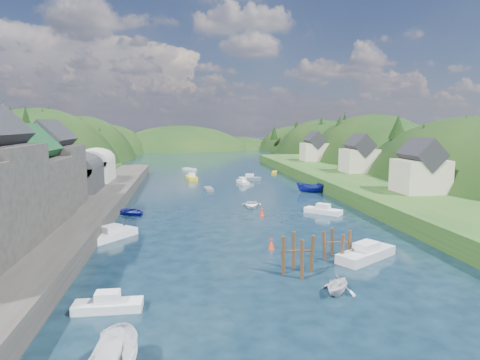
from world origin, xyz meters
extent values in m
plane|color=black|center=(0.00, 50.00, 0.00)|extent=(600.00, 600.00, 0.00)
ellipsoid|color=black|center=(-45.00, 75.00, -9.10)|extent=(44.00, 75.56, 52.00)
ellipsoid|color=black|center=(-45.00, 118.00, -8.43)|extent=(44.00, 75.56, 48.19)
ellipsoid|color=black|center=(-45.00, 160.00, -6.82)|extent=(44.00, 75.56, 39.00)
ellipsoid|color=black|center=(45.00, 32.00, -7.78)|extent=(36.00, 75.56, 44.49)
ellipsoid|color=black|center=(45.00, 75.00, -8.40)|extent=(36.00, 75.56, 48.00)
ellipsoid|color=black|center=(45.00, 118.00, -7.78)|extent=(36.00, 75.56, 44.49)
ellipsoid|color=black|center=(45.00, 160.00, -6.30)|extent=(36.00, 75.56, 36.00)
ellipsoid|color=black|center=(-10.00, 170.00, -10.00)|extent=(80.00, 60.00, 44.00)
ellipsoid|color=black|center=(18.00, 180.00, -12.00)|extent=(70.00, 56.00, 36.00)
cone|color=black|center=(-35.99, 41.27, 12.27)|extent=(3.35, 3.35, 7.52)
cone|color=black|center=(-40.48, 46.36, 12.68)|extent=(4.18, 4.18, 6.86)
cone|color=black|center=(-41.36, 66.57, 13.06)|extent=(4.73, 4.73, 6.59)
cone|color=black|center=(-41.66, 72.37, 13.42)|extent=(4.34, 4.34, 7.65)
cone|color=black|center=(-37.59, 85.71, 8.68)|extent=(5.28, 5.28, 5.69)
cone|color=black|center=(-40.26, 98.33, 11.88)|extent=(4.77, 4.77, 5.68)
cone|color=black|center=(-35.93, 103.30, 8.86)|extent=(4.07, 4.07, 5.73)
cone|color=black|center=(-39.09, 114.33, 10.14)|extent=(4.56, 4.56, 8.87)
cone|color=black|center=(-44.12, 123.50, 8.30)|extent=(4.75, 4.75, 5.94)
cone|color=black|center=(-39.78, 133.99, 9.21)|extent=(4.27, 4.27, 7.71)
cone|color=black|center=(40.86, 31.13, 11.03)|extent=(5.03, 5.03, 6.44)
cone|color=black|center=(37.25, 37.82, 9.80)|extent=(5.29, 5.29, 6.34)
cone|color=black|center=(37.30, 47.47, 12.09)|extent=(4.07, 4.07, 5.21)
cone|color=black|center=(39.04, 58.10, 8.12)|extent=(3.40, 3.40, 5.70)
cone|color=black|center=(42.47, 71.69, 11.21)|extent=(4.94, 4.94, 8.36)
cone|color=black|center=(36.74, 78.74, 11.99)|extent=(5.25, 5.25, 5.88)
cone|color=black|center=(44.06, 92.71, 12.66)|extent=(3.36, 3.36, 8.40)
cone|color=black|center=(40.95, 106.59, 11.13)|extent=(4.57, 4.57, 7.95)
cone|color=black|center=(42.50, 119.84, 9.38)|extent=(3.59, 3.59, 6.89)
cone|color=black|center=(37.16, 125.37, 11.37)|extent=(4.14, 4.14, 5.56)
cone|color=black|center=(31.89, 142.85, 8.71)|extent=(3.83, 3.83, 6.11)
cube|color=#2D2B28|center=(-24.00, 20.00, 1.00)|extent=(12.00, 110.00, 2.00)
cube|color=#234719|center=(-31.00, 20.00, 1.25)|extent=(12.00, 110.00, 2.50)
cube|color=#2D2B28|center=(-26.00, 12.00, 5.50)|extent=(8.00, 9.00, 7.00)
cube|color=#1E592D|center=(-26.00, 12.00, 9.96)|extent=(5.88, 9.36, 5.88)
cube|color=#2D2B28|center=(-26.00, 21.00, 6.00)|extent=(7.00, 8.00, 8.00)
cube|color=black|center=(-26.00, 21.00, 10.84)|extent=(5.15, 8.32, 5.15)
cube|color=#2D2D30|center=(-26.00, 33.00, 4.00)|extent=(7.00, 9.00, 4.00)
cylinder|color=#2D2D30|center=(-26.00, 33.00, 6.00)|extent=(7.00, 9.00, 7.00)
cube|color=#B2B2A8|center=(-26.00, 45.00, 4.00)|extent=(7.00, 9.00, 4.00)
cylinder|color=#B2B2A8|center=(-26.00, 45.00, 6.00)|extent=(7.00, 9.00, 7.00)
cube|color=#234719|center=(25.00, 40.00, 1.20)|extent=(16.00, 120.00, 2.40)
cube|color=beige|center=(27.00, 22.00, 4.90)|extent=(7.00, 6.00, 5.00)
cube|color=black|center=(27.00, 22.00, 8.24)|extent=(5.15, 6.24, 5.15)
cube|color=beige|center=(29.00, 48.00, 4.90)|extent=(7.00, 6.00, 5.00)
cube|color=black|center=(29.00, 48.00, 8.24)|extent=(5.15, 6.24, 5.15)
cube|color=beige|center=(28.00, 75.00, 4.90)|extent=(7.00, 6.00, 5.00)
cube|color=black|center=(28.00, 75.00, 8.24)|extent=(5.15, 6.24, 5.15)
cylinder|color=#382314|center=(2.04, -1.95, 1.37)|extent=(0.32, 0.32, 3.93)
cylinder|color=#382314|center=(0.78, -0.69, 1.37)|extent=(0.32, 0.32, 3.93)
cylinder|color=#382314|center=(-0.49, -1.95, 1.37)|extent=(0.32, 0.32, 3.93)
cylinder|color=#382314|center=(0.78, -3.22, 1.37)|extent=(0.32, 0.32, 3.93)
cylinder|color=#382314|center=(0.78, -1.95, 2.00)|extent=(3.03, 0.16, 0.16)
cylinder|color=#382314|center=(6.83, 1.22, 1.06)|extent=(0.32, 0.32, 3.33)
cylinder|color=#382314|center=(5.58, 2.47, 1.06)|extent=(0.32, 0.32, 3.33)
cylinder|color=#382314|center=(4.33, 1.22, 1.06)|extent=(0.32, 0.32, 3.33)
cylinder|color=#382314|center=(5.58, -0.03, 1.06)|extent=(0.32, 0.32, 3.33)
cylinder|color=#382314|center=(5.58, 1.22, 1.64)|extent=(3.00, 0.16, 0.16)
cone|color=red|center=(0.01, 5.12, 0.45)|extent=(0.70, 0.70, 0.90)
sphere|color=red|center=(0.01, 5.12, 0.95)|extent=(0.30, 0.30, 0.30)
cone|color=red|center=(1.97, 19.95, 0.45)|extent=(0.70, 0.70, 0.90)
sphere|color=red|center=(1.97, 19.95, 0.95)|extent=(0.30, 0.30, 0.30)
cube|color=silver|center=(8.30, 0.67, 0.43)|extent=(6.92, 5.43, 0.95)
cube|color=silver|center=(8.30, 0.67, 1.30)|extent=(2.83, 2.56, 0.70)
cube|color=white|center=(-17.00, 11.12, 0.38)|extent=(5.43, 5.90, 0.85)
cube|color=silver|center=(-17.00, 11.12, 1.20)|extent=(2.43, 2.52, 0.70)
cube|color=#555C62|center=(6.16, 55.57, 0.32)|extent=(5.42, 3.28, 0.72)
cube|color=silver|center=(6.16, 55.57, 1.07)|extent=(2.09, 1.71, 0.70)
cube|color=gold|center=(-6.99, 58.28, 0.37)|extent=(2.73, 6.13, 0.83)
cube|color=silver|center=(-6.99, 58.28, 1.18)|extent=(1.63, 2.24, 0.70)
imported|color=white|center=(1.57, 26.28, 0.31)|extent=(3.91, 4.91, 0.91)
cube|color=silver|center=(-7.18, 76.89, 0.28)|extent=(3.92, 4.51, 0.63)
imported|color=navy|center=(14.73, 37.58, 0.86)|extent=(5.58, 3.23, 2.03)
imported|color=silver|center=(2.65, -6.35, 0.70)|extent=(4.25, 4.27, 1.70)
cube|color=white|center=(11.00, 20.13, 0.33)|extent=(5.12, 4.84, 0.74)
cube|color=silver|center=(11.00, 20.13, 1.09)|extent=(2.20, 2.15, 0.70)
cube|color=#53575F|center=(-4.03, 42.61, 0.26)|extent=(1.74, 4.18, 0.57)
cube|color=silver|center=(-14.24, -6.88, 0.29)|extent=(4.71, 1.62, 0.66)
cube|color=silver|center=(-14.24, -6.88, 1.01)|extent=(1.66, 1.11, 0.70)
cube|color=gold|center=(14.67, 67.14, 0.24)|extent=(2.36, 3.98, 0.53)
cube|color=silver|center=(3.76, 50.12, 0.30)|extent=(2.34, 5.03, 0.68)
cube|color=silver|center=(3.76, 50.12, 1.03)|extent=(1.37, 1.85, 0.70)
imported|color=navy|center=(-16.22, 23.42, 0.35)|extent=(5.82, 5.85, 1.00)
camera|label=1|loc=(-8.87, -34.21, 12.87)|focal=30.00mm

